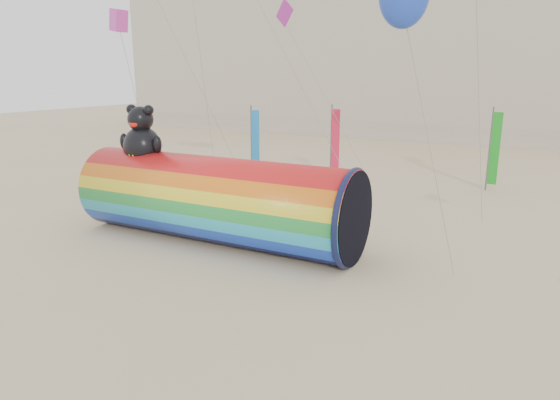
% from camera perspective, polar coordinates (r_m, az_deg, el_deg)
% --- Properties ---
extents(ground, '(160.00, 160.00, 0.00)m').
position_cam_1_polar(ground, '(19.21, -3.45, -7.76)').
color(ground, '#CCB58C').
rests_on(ground, ground).
extents(hotel_building, '(60.40, 15.40, 20.60)m').
position_cam_1_polar(hotel_building, '(64.81, 9.06, 16.88)').
color(hotel_building, '#B7AD99').
rests_on(hotel_building, ground).
extents(windsock_assembly, '(12.84, 3.91, 5.92)m').
position_cam_1_polar(windsock_assembly, '(21.88, -7.37, 0.31)').
color(windsock_assembly, red).
rests_on(windsock_assembly, ground).
extents(festival_banners, '(14.63, 5.62, 5.20)m').
position_cam_1_polar(festival_banners, '(32.96, 8.94, 6.16)').
color(festival_banners, '#59595E').
rests_on(festival_banners, ground).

